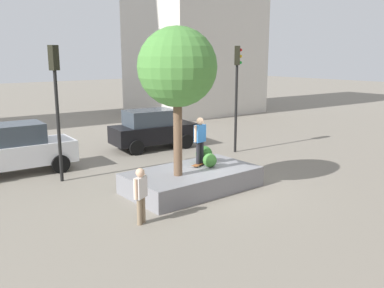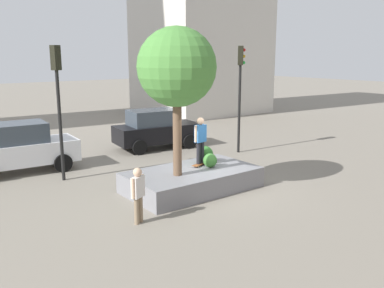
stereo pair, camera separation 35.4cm
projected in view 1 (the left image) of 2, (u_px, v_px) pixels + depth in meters
name	position (u px, v px, depth m)	size (l,w,h in m)	color
ground_plane	(209.00, 188.00, 14.22)	(120.00, 120.00, 0.00)	gray
planter_ledge	(192.00, 180.00, 14.04)	(4.42, 2.47, 0.69)	gray
plaza_tree	(177.00, 68.00, 12.66)	(2.46, 2.46, 4.67)	brown
boxwood_shrub	(210.00, 160.00, 14.30)	(0.48, 0.48, 0.48)	#3D7A33
hedge_clump	(204.00, 154.00, 14.90)	(0.61, 0.61, 0.61)	#2D6628
skateboard	(200.00, 164.00, 14.54)	(0.82, 0.48, 0.07)	brown
skateboarder	(200.00, 137.00, 14.34)	(0.55, 0.25, 1.63)	black
police_car	(16.00, 148.00, 15.83)	(4.29, 2.20, 1.94)	white
sedan_parked	(153.00, 129.00, 20.07)	(4.28, 2.33, 1.90)	black
traffic_light_corner	(237.00, 81.00, 18.85)	(0.37, 0.37, 4.88)	black
traffic_light_median	(56.00, 91.00, 14.38)	(0.35, 0.37, 4.81)	black
bystander_watching	(141.00, 192.00, 11.09)	(0.49, 0.34, 1.56)	#847056
brick_midrise	(194.00, 9.00, 31.80)	(8.61, 7.74, 15.89)	beige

